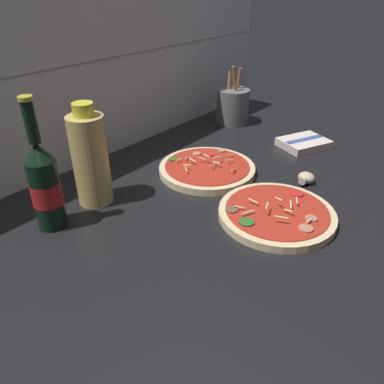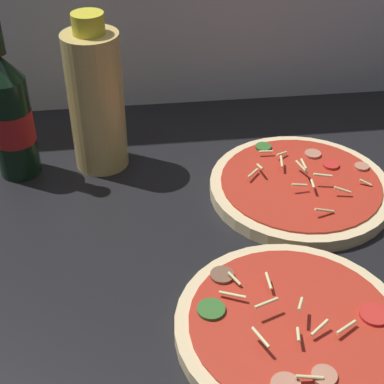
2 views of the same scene
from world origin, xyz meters
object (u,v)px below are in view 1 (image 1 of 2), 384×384
at_px(pizza_near, 276,214).
at_px(mushroom_left, 306,178).
at_px(pizza_far, 207,169).
at_px(oil_bottle, 90,159).
at_px(dish_towel, 304,143).
at_px(beer_bottle, 45,185).
at_px(utensil_crock, 233,106).

distance_m(pizza_near, mushroom_left, 0.19).
bearing_deg(pizza_far, mushroom_left, -64.84).
height_order(pizza_near, oil_bottle, oil_bottle).
distance_m(mushroom_left, dish_towel, 0.25).
bearing_deg(pizza_near, dish_towel, 16.79).
height_order(pizza_far, oil_bottle, oil_bottle).
distance_m(oil_bottle, mushroom_left, 0.54).
distance_m(beer_bottle, oil_bottle, 0.13).
distance_m(mushroom_left, utensil_crock, 0.49).
xyz_separation_m(beer_bottle, mushroom_left, (0.52, -0.35, -0.09)).
bearing_deg(oil_bottle, utensil_crock, 4.62).
distance_m(pizza_near, beer_bottle, 0.50).
bearing_deg(oil_bottle, pizza_far, -22.37).
xyz_separation_m(oil_bottle, mushroom_left, (0.40, -0.36, -0.10)).
bearing_deg(utensil_crock, oil_bottle, -175.38).
bearing_deg(utensil_crock, dish_towel, -98.39).
xyz_separation_m(pizza_near, utensil_crock, (0.46, 0.43, 0.05)).
bearing_deg(mushroom_left, beer_bottle, 146.53).
xyz_separation_m(pizza_far, mushroom_left, (0.11, -0.24, 0.00)).
bearing_deg(beer_bottle, utensil_crock, 4.61).
height_order(pizza_near, beer_bottle, beer_bottle).
bearing_deg(utensil_crock, mushroom_left, -123.07).
height_order(oil_bottle, mushroom_left, oil_bottle).
bearing_deg(mushroom_left, utensil_crock, 56.93).
bearing_deg(pizza_near, utensil_crock, 43.00).
relative_size(pizza_far, mushroom_left, 5.73).
relative_size(beer_bottle, utensil_crock, 1.39).
height_order(beer_bottle, dish_towel, beer_bottle).
bearing_deg(beer_bottle, pizza_near, -47.56).
bearing_deg(oil_bottle, dish_towel, -21.83).
height_order(pizza_far, beer_bottle, beer_bottle).
xyz_separation_m(pizza_far, beer_bottle, (-0.41, 0.11, 0.09)).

